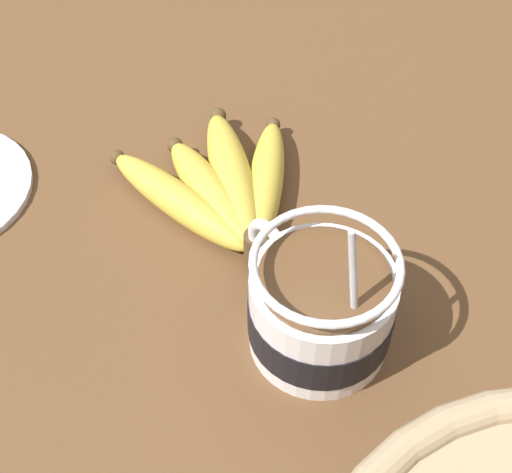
{
  "coord_description": "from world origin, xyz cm",
  "views": [
    {
      "loc": [
        -27.96,
        24.45,
        49.3
      ],
      "look_at": [
        1.18,
        3.57,
        7.95
      ],
      "focal_mm": 50.0,
      "sensor_mm": 36.0,
      "label": 1
    }
  ],
  "objects": [
    {
      "name": "coffee_mug",
      "position": [
        -6.81,
        3.7,
        7.79
      ],
      "size": [
        13.88,
        10.46,
        13.94
      ],
      "color": "silver",
      "rests_on": "table"
    },
    {
      "name": "banana_bunch",
      "position": [
        9.3,
        1.3,
        5.48
      ],
      "size": [
        18.38,
        16.81,
        4.04
      ],
      "color": "#4C381E",
      "rests_on": "table"
    },
    {
      "name": "table",
      "position": [
        0.0,
        0.0,
        1.92
      ],
      "size": [
        129.4,
        129.4,
        3.84
      ],
      "color": "brown",
      "rests_on": "ground"
    }
  ]
}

